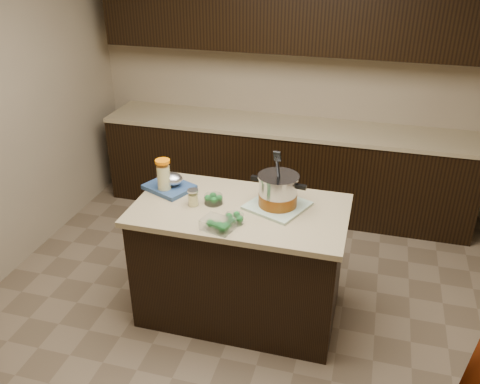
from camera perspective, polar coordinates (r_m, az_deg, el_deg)
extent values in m
plane|color=brown|center=(3.98, 0.00, -13.15)|extent=(4.00, 4.00, 0.00)
cube|color=tan|center=(5.12, 6.12, 13.38)|extent=(4.00, 0.04, 2.70)
cube|color=black|center=(5.15, 5.03, 2.63)|extent=(3.60, 0.60, 0.86)
cube|color=tan|center=(4.98, 5.25, 7.33)|extent=(3.60, 0.63, 0.04)
cube|color=black|center=(4.83, 6.10, 19.79)|extent=(3.60, 0.35, 0.75)
cube|color=black|center=(3.71, 0.00, -8.11)|extent=(1.40, 0.75, 0.86)
cube|color=tan|center=(3.47, 0.00, -2.05)|extent=(1.46, 0.81, 0.04)
cube|color=#62936A|center=(3.47, 4.22, -1.53)|extent=(0.47, 0.47, 0.02)
cylinder|color=#B7B7BC|center=(3.42, 4.29, 0.10)|extent=(0.29, 0.29, 0.20)
cylinder|color=brown|center=(3.44, 4.25, -0.78)|extent=(0.30, 0.30, 0.08)
cylinder|color=#B7B7BC|center=(3.37, 4.35, 1.74)|extent=(0.32, 0.32, 0.01)
cube|color=black|center=(3.44, 1.80, 1.56)|extent=(0.07, 0.04, 0.03)
cube|color=black|center=(3.34, 6.93, 0.57)|extent=(0.07, 0.04, 0.03)
cylinder|color=black|center=(3.32, 4.29, 2.44)|extent=(0.04, 0.11, 0.25)
cylinder|color=#D9CF85|center=(3.64, -8.55, 1.40)|extent=(0.12, 0.12, 0.21)
cylinder|color=white|center=(3.64, -8.56, 1.58)|extent=(0.13, 0.13, 0.24)
cylinder|color=orange|center=(3.58, -8.70, 3.39)|extent=(0.14, 0.14, 0.02)
cylinder|color=#D9CF85|center=(3.48, -5.28, -0.88)|extent=(0.09, 0.09, 0.08)
cylinder|color=white|center=(3.48, -5.29, -0.71)|extent=(0.10, 0.10, 0.11)
cylinder|color=silver|center=(3.45, -5.33, 0.20)|extent=(0.10, 0.10, 0.02)
cylinder|color=silver|center=(3.50, -2.99, -0.83)|extent=(0.14, 0.14, 0.06)
cylinder|color=silver|center=(3.27, -0.64, -3.02)|extent=(0.16, 0.16, 0.06)
cube|color=silver|center=(3.20, -2.53, -3.65)|extent=(0.22, 0.18, 0.07)
cube|color=navy|center=(3.73, -7.94, 0.55)|extent=(0.40, 0.37, 0.03)
ellipsoid|color=silver|center=(3.69, -7.70, 1.36)|extent=(0.17, 0.14, 0.09)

